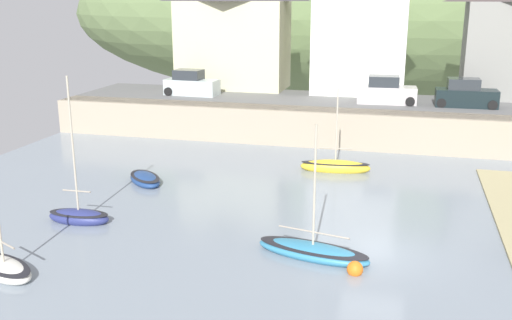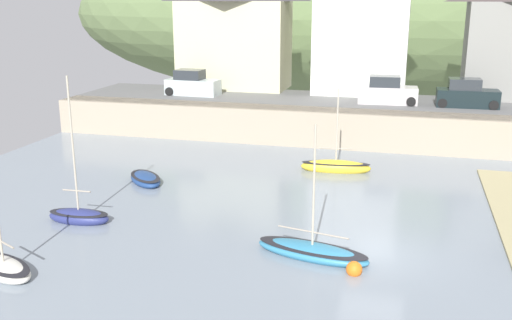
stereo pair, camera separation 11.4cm
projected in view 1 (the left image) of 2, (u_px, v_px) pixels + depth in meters
quay_seawall at (392, 127)px, 38.83m from camera, size 48.00×9.40×2.40m
hillside_backdrop at (376, 14)px, 73.16m from camera, size 80.00×44.00×21.99m
waterfront_building_left at (233, 31)px, 47.72m from camera, size 9.08×4.89×9.15m
waterfront_building_centre at (361, 29)px, 45.12m from camera, size 7.33×5.33×9.77m
sailboat_far_left at (335, 166)px, 33.61m from camera, size 4.09×1.42×5.00m
sailboat_blue_trim at (313, 251)px, 22.52m from camera, size 4.73×2.30×5.37m
rowboat_small_beached at (79, 216)px, 25.98m from camera, size 2.89×1.24×6.69m
fishing_boat_green at (4, 268)px, 21.10m from camera, size 3.28×2.45×3.92m
motorboat_with_cabin at (145, 179)px, 31.54m from camera, size 2.97×3.03×0.66m
parked_car_near_slipway at (191, 85)px, 45.05m from camera, size 4.19×1.94×1.95m
parked_car_by_wall at (386, 92)px, 41.47m from camera, size 4.20×1.95×1.95m
parked_car_end_of_row at (466, 95)px, 40.17m from camera, size 4.13×1.82×1.95m
mooring_buoy at (355, 269)px, 21.10m from camera, size 0.60×0.60×0.60m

